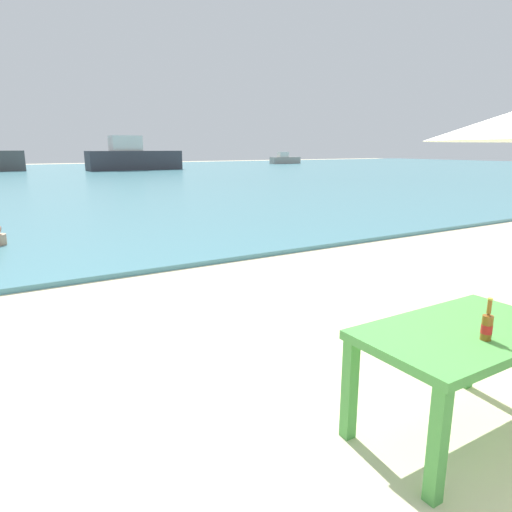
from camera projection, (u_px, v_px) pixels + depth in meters
The scene contains 6 objects.
ground_plane at pixel (496, 410), 3.38m from camera, with size 120.00×120.00×0.00m, color beige.
sea_water at pixel (33, 178), 28.28m from camera, with size 120.00×50.00×0.08m, color teal.
picnic_table_green at pixel (461, 344), 2.97m from camera, with size 1.40×0.80×0.76m.
beer_bottle_amber at pixel (487, 325), 2.75m from camera, with size 0.07×0.07×0.26m.
boat_tanker at pixel (133, 158), 37.91m from camera, with size 7.62×2.08×2.77m.
boat_barge at pixel (285, 159), 52.92m from camera, with size 3.69×1.01×1.34m.
Camera 1 is at (-3.10, -1.65, 1.90)m, focal length 31.99 mm.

